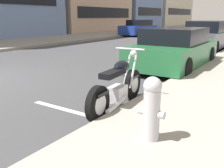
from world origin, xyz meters
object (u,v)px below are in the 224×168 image
(parked_car_across_street, at_px, (175,49))
(fire_hydrant, at_px, (152,107))
(parked_motorcycle, at_px, (118,87))
(car_opposite_curb, at_px, (138,28))
(parked_car_near_corner, at_px, (207,36))

(parked_car_across_street, distance_m, fire_hydrant, 5.85)
(parked_motorcycle, distance_m, car_opposite_curb, 19.34)
(parked_car_across_street, xyz_separation_m, car_opposite_curb, (12.78, 8.11, 0.03))
(parked_motorcycle, distance_m, parked_car_across_street, 4.56)
(fire_hydrant, bearing_deg, parked_car_near_corner, 10.21)
(parked_car_near_corner, bearing_deg, parked_motorcycle, -174.00)
(parked_motorcycle, bearing_deg, parked_car_near_corner, -0.83)
(parked_motorcycle, height_order, parked_car_near_corner, parked_car_near_corner)
(parked_car_near_corner, relative_size, fire_hydrant, 4.87)
(parked_car_across_street, distance_m, car_opposite_curb, 15.14)
(fire_hydrant, bearing_deg, parked_motorcycle, 47.95)
(parked_motorcycle, bearing_deg, parked_car_across_street, 1.06)
(parked_motorcycle, xyz_separation_m, fire_hydrant, (-1.07, -1.19, 0.17))
(parked_car_across_street, xyz_separation_m, fire_hydrant, (-5.59, -1.71, -0.05))
(parked_car_near_corner, bearing_deg, fire_hydrant, -168.49)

